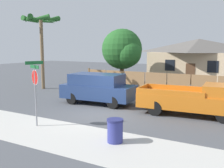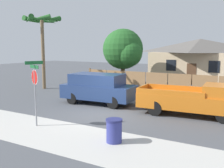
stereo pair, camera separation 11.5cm
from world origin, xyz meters
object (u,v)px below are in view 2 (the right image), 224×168
Objects in this scene: oak_tree at (124,50)px; palm_tree at (42,26)px; trash_bin at (114,131)px; red_suv at (98,88)px; house at (200,59)px; orange_pickup at (195,100)px; stop_sign at (35,83)px.

palm_tree is at bearing -130.12° from oak_tree.
red_suv is at bearing 127.98° from trash_bin.
house reaches higher than orange_pickup.
trash_bin is (-1.77, -5.49, -0.40)m from orange_pickup.
orange_pickup is 5.79m from trash_bin.
orange_pickup is at bearing -4.18° from red_suv.
oak_tree is at bearing 131.30° from orange_pickup.
stop_sign is at bearing -141.49° from orange_pickup.
oak_tree is at bearing 102.32° from red_suv.
orange_pickup reaches higher than trash_bin.
trash_bin is at bearing -112.25° from orange_pickup.
house is at bearing 51.00° from palm_tree.
stop_sign reaches higher than orange_pickup.
stop_sign is (2.67, -13.83, -1.28)m from oak_tree.
orange_pickup is 6.16× the size of trash_bin.
red_suv is at bearing -100.99° from house.
palm_tree reaches higher than orange_pickup.
stop_sign is (-2.84, -20.87, -0.29)m from house.
red_suv is at bearing -73.31° from oak_tree.
trash_bin is at bearing -56.39° from red_suv.
red_suv is 6.97m from trash_bin.
palm_tree is 14.35m from orange_pickup.
stop_sign is (0.16, -5.45, 0.98)m from red_suv.
palm_tree is at bearing 154.54° from stop_sign.
oak_tree is (-5.51, -7.03, 0.99)m from house.
red_suv is 0.85× the size of orange_pickup.
orange_pickup is at bearing 64.76° from stop_sign.
orange_pickup is (3.05, -15.40, -1.44)m from house.
oak_tree is 0.95× the size of orange_pickup.
palm_tree is at bearing 144.92° from trash_bin.
oak_tree reaches higher than stop_sign.
house is at bearing 104.14° from stop_sign.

